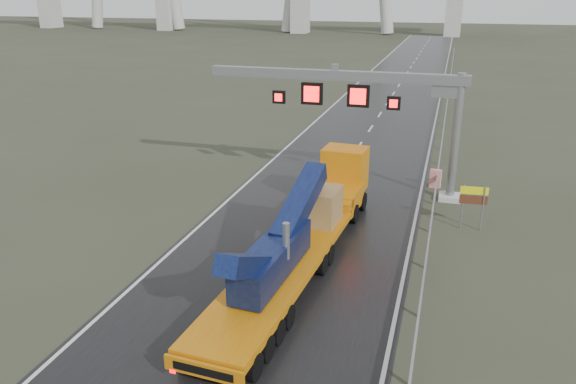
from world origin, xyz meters
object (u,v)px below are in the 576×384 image
(sign_gantry, at_px, (371,98))
(heavy_haul_truck, at_px, (310,221))
(striped_barrier, at_px, (435,179))
(exit_sign_pair, at_px, (473,199))

(sign_gantry, height_order, heavy_haul_truck, sign_gantry)
(heavy_haul_truck, relative_size, striped_barrier, 15.41)
(sign_gantry, relative_size, heavy_haul_truck, 0.86)
(heavy_haul_truck, bearing_deg, sign_gantry, 85.78)
(striped_barrier, bearing_deg, heavy_haul_truck, -110.40)
(sign_gantry, xyz_separation_m, heavy_haul_truck, (-1.25, -8.90, -4.04))
(heavy_haul_truck, xyz_separation_m, exit_sign_pair, (7.13, 4.83, 0.04))
(sign_gantry, xyz_separation_m, exit_sign_pair, (5.89, -4.06, -4.00))
(sign_gantry, relative_size, exit_sign_pair, 6.46)
(heavy_haul_truck, bearing_deg, exit_sign_pair, 37.90)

